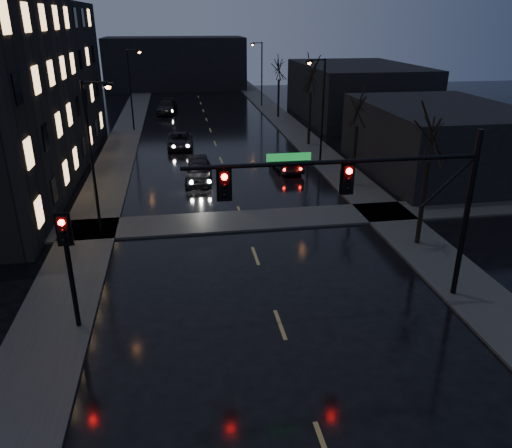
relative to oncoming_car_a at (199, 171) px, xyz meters
name	(u,v)px	position (x,y,z in m)	size (l,w,h in m)	color
sidewalk_left	(118,154)	(-6.41, 8.46, -0.71)	(3.00, 140.00, 0.12)	#2D2D2B
sidewalk_right	(312,147)	(10.59, 8.46, -0.71)	(3.00, 140.00, 0.12)	#2D2D2B
sidewalk_cross	(243,221)	(2.09, -8.04, -0.71)	(40.00, 3.00, 0.12)	#2D2D2B
commercial_right_near	(438,140)	(17.59, -0.54, 1.73)	(10.00, 14.00, 5.00)	black
commercial_right_far	(356,92)	(19.09, 21.46, 2.23)	(12.00, 18.00, 6.00)	black
far_block	(176,63)	(-0.91, 51.46, 3.23)	(22.00, 10.00, 8.00)	black
signal_mast	(378,190)	(5.94, -17.55, 4.10)	(11.11, 0.41, 7.00)	black
signal_pole_left	(68,256)	(-5.41, -17.55, 2.25)	(0.35, 0.41, 4.53)	black
tree_near	(433,123)	(10.49, -12.54, 5.45)	(3.52, 3.52, 8.08)	black
tree_mid_a	(358,100)	(10.49, -2.54, 5.06)	(3.30, 3.30, 7.58)	black
tree_mid_b	(311,70)	(10.49, 9.46, 5.84)	(3.74, 3.74, 8.59)	black
tree_far	(279,63)	(10.49, 23.46, 5.30)	(3.43, 3.43, 7.88)	black
streetlight_l_near	(95,147)	(-5.49, -8.54, 4.01)	(1.53, 0.28, 8.00)	black
streetlight_l_far	(132,83)	(-5.49, 18.46, 4.01)	(1.53, 0.28, 8.00)	black
streetlight_r_mid	(320,102)	(9.67, 3.46, 4.01)	(1.53, 0.28, 8.00)	black
streetlight_r_far	(260,69)	(9.67, 31.46, 4.01)	(1.53, 0.28, 8.00)	black
oncoming_car_a	(199,171)	(0.00, 0.00, 0.00)	(1.81, 4.50, 1.53)	black
oncoming_car_b	(198,166)	(0.04, 1.71, -0.10)	(1.41, 4.03, 1.33)	black
oncoming_car_c	(180,140)	(-1.11, 10.32, -0.10)	(2.22, 4.82, 1.34)	black
oncoming_car_d	(167,107)	(-2.39, 28.31, 0.01)	(2.17, 5.35, 1.55)	black
lead_car	(286,161)	(6.71, 1.77, -0.05)	(1.51, 4.33, 1.43)	black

